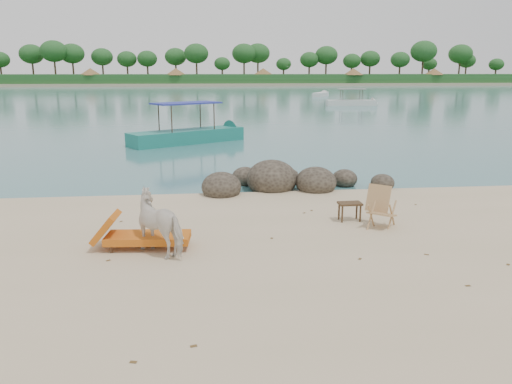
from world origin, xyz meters
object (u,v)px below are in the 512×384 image
(boulders, at_px, (280,182))
(boat_near, at_px, (186,109))
(lounge_chair, at_px, (148,234))
(deck_chair, at_px, (382,209))
(cow, at_px, (162,223))
(side_table, at_px, (350,213))

(boulders, xyz_separation_m, boat_near, (-3.34, 11.67, 1.55))
(lounge_chair, height_order, deck_chair, deck_chair)
(boulders, bearing_deg, boat_near, 105.98)
(boulders, relative_size, deck_chair, 6.40)
(deck_chair, height_order, boat_near, boat_near)
(cow, distance_m, side_table, 4.97)
(cow, distance_m, boat_near, 17.39)
(cow, height_order, lounge_chair, cow)
(side_table, relative_size, deck_chair, 0.59)
(cow, bearing_deg, side_table, 156.03)
(boulders, bearing_deg, side_table, -72.84)
(deck_chair, bearing_deg, boat_near, 148.72)
(lounge_chair, bearing_deg, cow, -33.76)
(cow, relative_size, deck_chair, 1.55)
(cow, distance_m, lounge_chair, 0.55)
(boulders, distance_m, side_table, 4.08)
(side_table, bearing_deg, boat_near, 104.98)
(boat_near, bearing_deg, side_table, -105.83)
(boat_near, bearing_deg, boulders, -106.13)
(lounge_chair, relative_size, deck_chair, 2.25)
(boulders, relative_size, side_table, 10.86)
(side_table, distance_m, deck_chair, 0.93)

